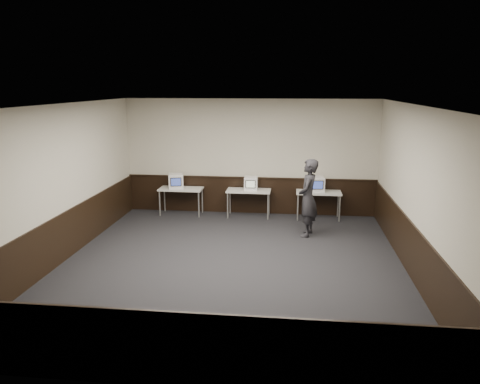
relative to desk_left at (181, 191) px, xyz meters
name	(u,v)px	position (x,y,z in m)	size (l,w,h in m)	color
floor	(231,265)	(1.90, -3.60, -0.68)	(8.00, 8.00, 0.00)	black
ceiling	(231,105)	(1.90, -3.60, 2.52)	(8.00, 8.00, 0.00)	white
back_wall	(250,157)	(1.90, 0.40, 0.92)	(7.00, 7.00, 0.00)	beige
front_wall	(183,264)	(1.90, -7.60, 0.92)	(7.00, 7.00, 0.00)	beige
left_wall	(61,184)	(-1.60, -3.60, 0.92)	(8.00, 8.00, 0.00)	beige
right_wall	(416,193)	(5.40, -3.60, 0.92)	(8.00, 8.00, 0.00)	beige
wainscot_back	(250,196)	(1.90, 0.38, -0.18)	(6.98, 0.04, 1.00)	black
wainscot_front	(186,351)	(1.90, -7.58, -0.18)	(6.98, 0.04, 1.00)	black
wainscot_left	(66,235)	(-1.58, -3.60, -0.18)	(0.04, 7.98, 1.00)	black
wainscot_right	(410,248)	(5.38, -3.60, -0.18)	(0.04, 7.98, 1.00)	black
wainscot_rail	(250,178)	(1.90, 0.36, 0.34)	(6.98, 0.06, 0.04)	black
desk_left	(181,191)	(0.00, 0.00, 0.00)	(1.20, 0.60, 0.75)	silver
desk_center	(249,192)	(1.90, 0.00, 0.00)	(1.20, 0.60, 0.75)	silver
desk_right	(319,194)	(3.80, 0.00, 0.00)	(1.20, 0.60, 0.75)	silver
emac_left	(176,181)	(-0.13, -0.02, 0.27)	(0.49, 0.50, 0.40)	white
emac_center	(251,183)	(1.96, 0.02, 0.25)	(0.37, 0.40, 0.36)	white
emac_right	(316,184)	(3.73, 0.04, 0.27)	(0.46, 0.48, 0.40)	white
person	(308,198)	(3.47, -1.50, 0.26)	(0.68, 0.45, 1.87)	#232227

